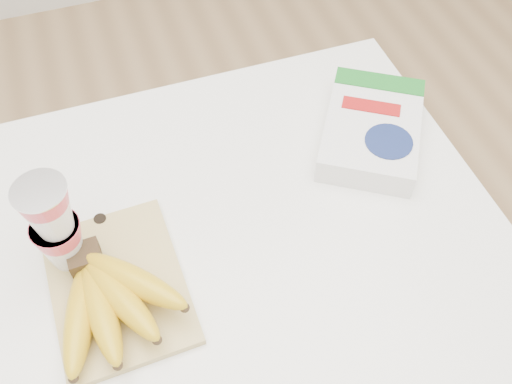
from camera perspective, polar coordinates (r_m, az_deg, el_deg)
table at (r=1.28m, az=-7.54°, el=-16.33°), size 1.13×0.75×0.85m
cutting_board at (r=0.88m, az=-13.64°, el=-9.12°), size 0.20×0.27×0.01m
bananas at (r=0.84m, az=-14.63°, el=-10.30°), size 0.20×0.21×0.07m
yogurt_stack at (r=0.85m, az=-19.57°, el=-3.02°), size 0.08×0.08×0.17m
cereal_box at (r=1.04m, az=11.50°, el=6.19°), size 0.27×0.29×0.05m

